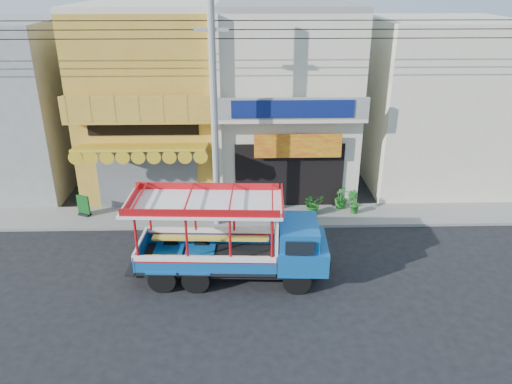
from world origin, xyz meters
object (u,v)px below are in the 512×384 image
utility_pole (218,103)px  potted_plant_a (313,204)px  songthaew_truck (244,240)px  potted_plant_c (341,198)px  potted_plant_b (354,203)px  green_sign (84,207)px

utility_pole → potted_plant_a: (3.79, 0.72, -4.44)m
songthaew_truck → potted_plant_c: bearing=50.9°
potted_plant_c → utility_pole: bearing=-62.5°
potted_plant_a → potted_plant_c: 1.40m
utility_pole → potted_plant_b: 7.12m
utility_pole → songthaew_truck: bearing=-76.6°
utility_pole → potted_plant_c: (5.06, 1.32, -4.44)m
songthaew_truck → potted_plant_a: bearing=57.4°
potted_plant_a → potted_plant_c: size_ratio=0.99×
songthaew_truck → potted_plant_a: (2.89, 4.52, -0.85)m
songthaew_truck → potted_plant_b: bearing=45.1°
potted_plant_b → potted_plant_c: potted_plant_c is taller
potted_plant_b → utility_pole: bearing=37.8°
songthaew_truck → potted_plant_c: songthaew_truck is taller
songthaew_truck → green_sign: (-6.65, 4.66, -0.95)m
potted_plant_b → potted_plant_c: bearing=-19.1°
potted_plant_a → green_sign: bearing=162.0°
green_sign → potted_plant_a: bearing=-0.9°
utility_pole → potted_plant_b: size_ratio=30.14×
utility_pole → potted_plant_b: (5.50, 0.82, -4.45)m
green_sign → songthaew_truck: bearing=-35.0°
songthaew_truck → potted_plant_b: songthaew_truck is taller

